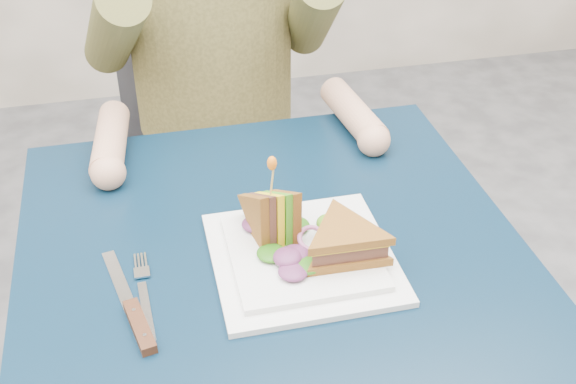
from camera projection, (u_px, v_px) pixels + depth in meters
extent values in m
cube|color=black|center=(272.00, 254.00, 1.09)|extent=(0.75, 0.75, 0.03)
cylinder|color=#595B5E|center=(92.00, 315.00, 1.49)|extent=(0.04, 0.04, 0.70)
cylinder|color=#595B5E|center=(384.00, 269.00, 1.61)|extent=(0.04, 0.04, 0.70)
cube|color=#47474C|center=(219.00, 175.00, 1.74)|extent=(0.42, 0.40, 0.04)
cube|color=#47474C|center=(203.00, 49.00, 1.74)|extent=(0.42, 0.03, 0.46)
cylinder|color=#47474C|center=(160.00, 306.00, 1.71)|extent=(0.02, 0.02, 0.43)
cylinder|color=#47474C|center=(307.00, 282.00, 1.78)|extent=(0.02, 0.02, 0.43)
cylinder|color=#47474C|center=(150.00, 221.00, 1.98)|extent=(0.02, 0.02, 0.43)
cylinder|color=#47474C|center=(278.00, 204.00, 2.05)|extent=(0.02, 0.02, 0.43)
cylinder|color=brown|center=(210.00, 11.00, 1.49)|extent=(0.34, 0.34, 0.52)
cylinder|color=brown|center=(114.00, 29.00, 1.37)|extent=(0.15, 0.39, 0.31)
cylinder|color=tan|center=(110.00, 141.00, 1.28)|extent=(0.08, 0.20, 0.06)
sphere|color=tan|center=(108.00, 173.00, 1.20)|extent=(0.06, 0.06, 0.06)
cylinder|color=brown|center=(312.00, 12.00, 1.44)|extent=(0.15, 0.39, 0.31)
cylinder|color=tan|center=(353.00, 113.00, 1.36)|extent=(0.08, 0.20, 0.06)
sphere|color=tan|center=(374.00, 140.00, 1.28)|extent=(0.06, 0.06, 0.06)
cube|color=white|center=(302.00, 258.00, 1.05)|extent=(0.26, 0.26, 0.01)
cube|color=white|center=(303.00, 253.00, 1.04)|extent=(0.21, 0.21, 0.01)
cube|color=silver|center=(146.00, 311.00, 0.97)|extent=(0.02, 0.12, 0.00)
cube|color=silver|center=(142.00, 272.00, 1.03)|extent=(0.02, 0.02, 0.00)
cube|color=silver|center=(135.00, 261.00, 1.05)|extent=(0.00, 0.03, 0.00)
cube|color=silver|center=(139.00, 261.00, 1.05)|extent=(0.00, 0.03, 0.00)
cube|color=silver|center=(142.00, 260.00, 1.05)|extent=(0.00, 0.03, 0.00)
cube|color=silver|center=(146.00, 260.00, 1.05)|extent=(0.00, 0.03, 0.00)
cube|color=silver|center=(119.00, 281.00, 1.02)|extent=(0.05, 0.14, 0.00)
cube|color=black|center=(140.00, 326.00, 0.94)|extent=(0.04, 0.10, 0.01)
cylinder|color=silver|center=(134.00, 310.00, 0.95)|extent=(0.01, 0.01, 0.00)
cylinder|color=silver|center=(145.00, 335.00, 0.91)|extent=(0.01, 0.01, 0.00)
cylinder|color=tan|center=(272.00, 180.00, 1.02)|extent=(0.01, 0.01, 0.06)
ellipsoid|color=orange|center=(272.00, 163.00, 1.00)|extent=(0.01, 0.01, 0.02)
torus|color=#9E4C7A|center=(312.00, 238.00, 1.04)|extent=(0.04, 0.04, 0.02)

